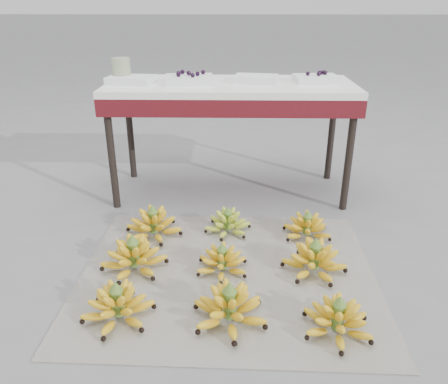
{
  "coord_description": "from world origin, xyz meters",
  "views": [
    {
      "loc": [
        0.01,
        -1.51,
        1.09
      ],
      "look_at": [
        -0.03,
        0.29,
        0.28
      ],
      "focal_mm": 35.0,
      "sensor_mm": 36.0,
      "label": 1
    }
  ],
  "objects_px": {
    "newspaper_mat": "(228,274)",
    "tray_far_left": "(131,80)",
    "bunch_mid_right": "(314,260)",
    "bunch_back_center": "(228,223)",
    "bunch_front_left": "(118,306)",
    "bunch_mid_center": "(222,262)",
    "bunch_back_right": "(307,228)",
    "bunch_back_left": "(154,225)",
    "tray_right": "(256,79)",
    "bunch_front_center": "(230,308)",
    "tray_left": "(189,79)",
    "tray_far_right": "(316,79)",
    "glass_jar": "(121,70)",
    "bunch_mid_left": "(134,257)",
    "vendor_table": "(230,96)",
    "bunch_front_right": "(338,320)"
  },
  "relations": [
    {
      "from": "newspaper_mat",
      "to": "tray_far_left",
      "type": "relative_size",
      "value": 4.74
    },
    {
      "from": "bunch_mid_right",
      "to": "bunch_back_center",
      "type": "height_order",
      "value": "bunch_mid_right"
    },
    {
      "from": "newspaper_mat",
      "to": "bunch_front_left",
      "type": "bearing_deg",
      "value": -143.47
    },
    {
      "from": "bunch_mid_center",
      "to": "bunch_back_right",
      "type": "bearing_deg",
      "value": 34.44
    },
    {
      "from": "bunch_back_left",
      "to": "tray_right",
      "type": "height_order",
      "value": "tray_right"
    },
    {
      "from": "bunch_front_center",
      "to": "tray_left",
      "type": "bearing_deg",
      "value": 77.06
    },
    {
      "from": "tray_far_right",
      "to": "bunch_mid_right",
      "type": "bearing_deg",
      "value": -96.83
    },
    {
      "from": "bunch_mid_right",
      "to": "bunch_back_left",
      "type": "distance_m",
      "value": 0.8
    },
    {
      "from": "bunch_mid_right",
      "to": "bunch_back_center",
      "type": "bearing_deg",
      "value": 154.11
    },
    {
      "from": "newspaper_mat",
      "to": "bunch_front_center",
      "type": "bearing_deg",
      "value": -87.97
    },
    {
      "from": "bunch_back_left",
      "to": "bunch_back_center",
      "type": "distance_m",
      "value": 0.37
    },
    {
      "from": "glass_jar",
      "to": "bunch_front_left",
      "type": "bearing_deg",
      "value": -80.13
    },
    {
      "from": "bunch_front_center",
      "to": "bunch_back_left",
      "type": "relative_size",
      "value": 1.08
    },
    {
      "from": "bunch_mid_left",
      "to": "bunch_back_right",
      "type": "height_order",
      "value": "bunch_mid_left"
    },
    {
      "from": "bunch_mid_left",
      "to": "vendor_table",
      "type": "bearing_deg",
      "value": 71.65
    },
    {
      "from": "bunch_mid_center",
      "to": "vendor_table",
      "type": "relative_size",
      "value": 0.17
    },
    {
      "from": "bunch_back_center",
      "to": "vendor_table",
      "type": "distance_m",
      "value": 0.74
    },
    {
      "from": "bunch_front_right",
      "to": "tray_left",
      "type": "distance_m",
      "value": 1.49
    },
    {
      "from": "bunch_front_left",
      "to": "bunch_front_right",
      "type": "height_order",
      "value": "bunch_front_left"
    },
    {
      "from": "bunch_front_right",
      "to": "glass_jar",
      "type": "height_order",
      "value": "glass_jar"
    },
    {
      "from": "tray_far_right",
      "to": "bunch_front_center",
      "type": "bearing_deg",
      "value": -111.13
    },
    {
      "from": "bunch_front_left",
      "to": "tray_far_right",
      "type": "distance_m",
      "value": 1.6
    },
    {
      "from": "bunch_front_center",
      "to": "bunch_back_left",
      "type": "bearing_deg",
      "value": 96.98
    },
    {
      "from": "vendor_table",
      "to": "tray_far_right",
      "type": "bearing_deg",
      "value": 2.73
    },
    {
      "from": "bunch_mid_left",
      "to": "tray_far_left",
      "type": "bearing_deg",
      "value": 106.6
    },
    {
      "from": "newspaper_mat",
      "to": "bunch_mid_right",
      "type": "relative_size",
      "value": 3.7
    },
    {
      "from": "bunch_mid_left",
      "to": "tray_left",
      "type": "height_order",
      "value": "tray_left"
    },
    {
      "from": "bunch_front_right",
      "to": "glass_jar",
      "type": "relative_size",
      "value": 2.3
    },
    {
      "from": "glass_jar",
      "to": "tray_right",
      "type": "bearing_deg",
      "value": 0.17
    },
    {
      "from": "bunch_mid_center",
      "to": "tray_left",
      "type": "relative_size",
      "value": 0.86
    },
    {
      "from": "tray_right",
      "to": "bunch_back_left",
      "type": "bearing_deg",
      "value": -131.82
    },
    {
      "from": "bunch_mid_center",
      "to": "tray_right",
      "type": "height_order",
      "value": "tray_right"
    },
    {
      "from": "bunch_front_center",
      "to": "bunch_back_right",
      "type": "xyz_separation_m",
      "value": [
        0.37,
        0.62,
        -0.01
      ]
    },
    {
      "from": "bunch_front_left",
      "to": "tray_far_right",
      "type": "xyz_separation_m",
      "value": [
        0.87,
        1.2,
        0.62
      ]
    },
    {
      "from": "bunch_front_left",
      "to": "tray_left",
      "type": "relative_size",
      "value": 1.03
    },
    {
      "from": "bunch_back_center",
      "to": "bunch_back_right",
      "type": "relative_size",
      "value": 0.96
    },
    {
      "from": "bunch_front_right",
      "to": "bunch_mid_right",
      "type": "distance_m",
      "value": 0.37
    },
    {
      "from": "bunch_front_center",
      "to": "bunch_back_center",
      "type": "xyz_separation_m",
      "value": [
        -0.02,
        0.66,
        -0.01
      ]
    },
    {
      "from": "bunch_front_right",
      "to": "tray_left",
      "type": "height_order",
      "value": "tray_left"
    },
    {
      "from": "tray_left",
      "to": "vendor_table",
      "type": "bearing_deg",
      "value": 6.18
    },
    {
      "from": "tray_far_right",
      "to": "vendor_table",
      "type": "bearing_deg",
      "value": -177.27
    },
    {
      "from": "tray_right",
      "to": "bunch_mid_left",
      "type": "bearing_deg",
      "value": -122.14
    },
    {
      "from": "bunch_front_right",
      "to": "tray_far_left",
      "type": "xyz_separation_m",
      "value": [
        -0.93,
        1.2,
        0.62
      ]
    },
    {
      "from": "bunch_mid_left",
      "to": "bunch_mid_right",
      "type": "bearing_deg",
      "value": 6.91
    },
    {
      "from": "bunch_front_center",
      "to": "tray_far_right",
      "type": "xyz_separation_m",
      "value": [
        0.47,
        1.2,
        0.61
      ]
    },
    {
      "from": "newspaper_mat",
      "to": "vendor_table",
      "type": "distance_m",
      "value": 1.05
    },
    {
      "from": "glass_jar",
      "to": "tray_far_right",
      "type": "bearing_deg",
      "value": 0.45
    },
    {
      "from": "bunch_mid_center",
      "to": "glass_jar",
      "type": "relative_size",
      "value": 1.85
    },
    {
      "from": "bunch_back_right",
      "to": "tray_far_left",
      "type": "bearing_deg",
      "value": 136.94
    },
    {
      "from": "bunch_back_right",
      "to": "bunch_front_center",
      "type": "bearing_deg",
      "value": -134.46
    }
  ]
}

